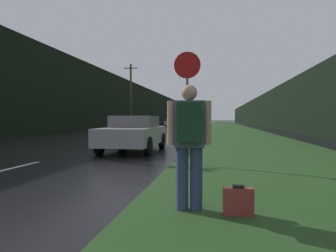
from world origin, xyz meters
TOP-DOWN VIEW (x-y plane):
  - grass_verge at (7.04, 40.00)m, footprint 6.00×240.00m
  - lane_stripe_b at (0.00, 5.03)m, footprint 0.12×3.00m
  - lane_stripe_c at (0.00, 12.03)m, footprint 0.12×3.00m
  - lane_stripe_d at (0.00, 19.03)m, footprint 0.12×3.00m
  - lane_stripe_e at (0.00, 26.03)m, footprint 0.12×3.00m
  - treeline_far_side at (-10.04, 50.00)m, footprint 2.00×140.00m
  - treeline_near_side at (13.04, 50.00)m, footprint 2.00×140.00m
  - utility_pole_far at (-5.45, 34.67)m, footprint 1.80×0.24m
  - stop_sign at (4.50, 6.69)m, footprint 0.75×0.07m
  - hitchhiker_with_backpack at (4.96, 2.44)m, footprint 0.62×0.45m
  - suitcase at (5.63, 2.34)m, footprint 0.41×0.18m
  - car_passing_near at (2.02, 9.91)m, footprint 2.01×4.29m
  - car_passing_far at (2.02, 41.74)m, footprint 1.85×4.40m
  - car_oncoming at (-2.02, 46.42)m, footprint 1.84×4.59m

SIDE VIEW (x-z plane):
  - lane_stripe_b at x=0.00m, z-range 0.00..0.01m
  - lane_stripe_c at x=0.00m, z-range 0.00..0.01m
  - lane_stripe_d at x=0.00m, z-range 0.00..0.01m
  - lane_stripe_e at x=0.00m, z-range 0.00..0.01m
  - grass_verge at x=7.04m, z-range 0.00..0.02m
  - suitcase at x=5.63m, z-range -0.01..0.41m
  - car_passing_far at x=2.02m, z-range 0.01..1.40m
  - car_oncoming at x=-2.02m, z-range 0.02..1.42m
  - car_passing_near at x=2.02m, z-range 0.02..1.44m
  - hitchhiker_with_backpack at x=4.96m, z-range 0.13..1.91m
  - stop_sign at x=4.50m, z-range 0.40..3.59m
  - treeline_near_side at x=13.04m, z-range 0.00..5.04m
  - treeline_far_side at x=-10.04m, z-range 0.00..7.61m
  - utility_pole_far at x=-5.45m, z-range 0.13..8.28m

